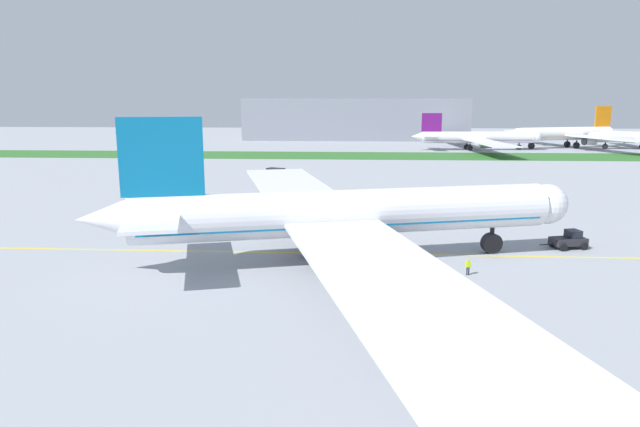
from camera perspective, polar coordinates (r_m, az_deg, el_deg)
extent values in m
plane|color=#9399A0|center=(63.29, 6.83, -4.41)|extent=(600.00, 600.00, 0.00)
cube|color=yellow|center=(64.45, 6.77, -4.12)|extent=(280.00, 0.36, 0.01)
cube|color=#2D6628|center=(178.82, 4.68, 5.87)|extent=(320.00, 24.00, 0.10)
cylinder|color=white|center=(59.96, 2.81, 0.12)|extent=(44.52, 16.59, 4.84)
cube|color=#0C6B9E|center=(60.13, 2.81, -0.67)|extent=(42.69, 15.74, 0.58)
sphere|color=white|center=(69.83, 22.02, 0.90)|extent=(4.60, 4.60, 4.60)
cone|color=white|center=(58.74, -21.07, -0.52)|extent=(6.22, 5.38, 4.11)
cube|color=#0C6B9E|center=(57.22, -15.77, 5.53)|extent=(7.91, 2.61, 7.74)
cube|color=white|center=(62.82, -16.05, 0.88)|extent=(6.81, 8.77, 0.34)
cube|color=white|center=(53.35, -16.73, -0.98)|extent=(6.81, 8.77, 0.34)
cube|color=white|center=(81.41, -2.78, 2.68)|extent=(20.24, 41.53, 0.39)
cube|color=white|center=(38.58, 8.18, -7.34)|extent=(20.24, 41.53, 0.39)
cylinder|color=#B7BABF|center=(73.08, -0.58, 0.53)|extent=(5.14, 3.79, 2.66)
cylinder|color=black|center=(73.56, 1.17, 0.60)|extent=(1.13, 2.80, 2.79)
cylinder|color=#B7BABF|center=(47.62, 5.90, -5.49)|extent=(5.14, 3.79, 2.66)
cylinder|color=black|center=(48.35, 8.50, -5.29)|extent=(1.13, 2.80, 2.79)
cylinder|color=black|center=(67.00, 17.03, -2.11)|extent=(0.51, 0.51, 1.87)
cylinder|color=black|center=(67.22, 16.99, -2.89)|extent=(2.49, 1.61, 2.30)
cylinder|color=black|center=(62.33, -1.01, -2.60)|extent=(0.51, 0.51, 1.87)
cylinder|color=black|center=(62.56, -1.00, -3.43)|extent=(2.49, 1.61, 2.30)
cylinder|color=black|center=(57.51, -0.04, -3.79)|extent=(0.51, 0.51, 1.87)
cylinder|color=black|center=(57.76, -0.04, -4.69)|extent=(2.49, 1.61, 2.30)
cube|color=black|center=(69.33, 21.56, 1.37)|extent=(2.60, 3.95, 0.87)
sphere|color=black|center=(60.31, -13.64, 0.29)|extent=(0.34, 0.34, 0.34)
sphere|color=black|center=(60.29, -10.40, 0.43)|extent=(0.34, 0.34, 0.34)
sphere|color=black|center=(60.47, -7.17, 0.56)|extent=(0.34, 0.34, 0.34)
sphere|color=black|center=(60.84, -3.97, 0.69)|extent=(0.34, 0.34, 0.34)
sphere|color=black|center=(61.39, -0.82, 0.81)|extent=(0.34, 0.34, 0.34)
sphere|color=black|center=(62.13, 2.26, 0.93)|extent=(0.34, 0.34, 0.34)
sphere|color=black|center=(63.05, 5.27, 1.04)|extent=(0.34, 0.34, 0.34)
sphere|color=black|center=(64.13, 8.18, 1.15)|extent=(0.34, 0.34, 0.34)
sphere|color=black|center=(65.37, 10.99, 1.25)|extent=(0.34, 0.34, 0.34)
sphere|color=black|center=(66.76, 13.68, 1.35)|extent=(0.34, 0.34, 0.34)
sphere|color=black|center=(68.30, 16.26, 1.43)|extent=(0.34, 0.34, 0.34)
cube|color=#26262B|center=(72.54, 23.86, -2.57)|extent=(4.34, 3.12, 0.83)
cube|color=black|center=(72.70, 24.29, -1.88)|extent=(1.79, 1.95, 0.90)
cylinder|color=black|center=(70.99, 21.96, -2.93)|extent=(1.77, 0.59, 0.12)
cylinder|color=black|center=(71.01, 23.43, -3.17)|extent=(0.96, 0.58, 0.90)
cylinder|color=black|center=(72.71, 22.46, -2.77)|extent=(0.96, 0.58, 0.90)
cylinder|color=black|center=(72.61, 25.20, -3.01)|extent=(0.96, 0.58, 0.90)
cylinder|color=black|center=(74.27, 24.21, -2.62)|extent=(0.96, 0.58, 0.90)
cylinder|color=black|center=(58.30, 14.67, -5.67)|extent=(0.12, 0.12, 0.84)
cylinder|color=#BFE519|center=(58.04, 14.57, -5.02)|extent=(0.10, 0.10, 0.54)
cylinder|color=black|center=(58.38, 14.85, -5.65)|extent=(0.12, 0.12, 0.84)
cylinder|color=#BFE519|center=(58.24, 15.01, -4.99)|extent=(0.10, 0.10, 0.54)
cube|color=#BFE519|center=(58.14, 14.79, -4.98)|extent=(0.49, 0.34, 0.60)
sphere|color=tan|center=(58.02, 14.82, -4.58)|extent=(0.23, 0.23, 0.23)
cube|color=#B21E19|center=(90.43, 2.17, 1.44)|extent=(3.70, 2.53, 2.16)
cube|color=#B21E19|center=(90.66, 0.73, 1.39)|extent=(1.52, 2.30, 1.90)
cube|color=#263347|center=(90.67, 0.33, 1.63)|extent=(0.20, 1.94, 0.84)
cylinder|color=black|center=(89.70, 0.65, 0.66)|extent=(0.92, 0.36, 0.90)
cylinder|color=black|center=(91.97, 0.81, 0.93)|extent=(0.92, 0.36, 0.90)
cylinder|color=black|center=(89.42, 2.67, 0.62)|extent=(0.92, 0.36, 0.90)
cylinder|color=black|center=(91.68, 2.78, 0.88)|extent=(0.92, 0.36, 0.90)
cube|color=black|center=(119.92, -4.51, 3.99)|extent=(4.16, 3.43, 2.63)
cube|color=black|center=(121.25, -5.43, 3.84)|extent=(2.13, 2.40, 1.75)
cube|color=#263347|center=(121.58, -5.69, 4.03)|extent=(0.82, 1.61, 0.77)
cylinder|color=black|center=(120.52, -5.70, 3.37)|extent=(0.94, 0.66, 0.90)
cylinder|color=black|center=(122.22, -5.15, 3.49)|extent=(0.94, 0.66, 0.90)
cylinder|color=black|center=(118.75, -4.41, 3.27)|extent=(0.94, 0.66, 0.90)
cylinder|color=black|center=(120.47, -3.87, 3.40)|extent=(0.94, 0.66, 0.90)
cylinder|color=white|center=(206.02, 15.68, 7.45)|extent=(39.04, 6.88, 3.98)
cube|color=#661472|center=(206.06, 15.67, 7.25)|extent=(37.47, 6.44, 0.48)
sphere|color=white|center=(212.73, 21.03, 7.23)|extent=(3.78, 3.78, 3.78)
cone|color=white|center=(201.04, 9.83, 7.70)|extent=(4.62, 3.70, 3.38)
cube|color=#661472|center=(201.76, 11.26, 9.05)|extent=(7.00, 0.92, 6.37)
cube|color=white|center=(205.71, 10.77, 7.83)|extent=(4.74, 6.67, 0.28)
cube|color=white|center=(197.93, 11.23, 7.68)|extent=(4.74, 6.67, 0.28)
cube|color=white|center=(224.26, 13.79, 7.70)|extent=(11.14, 35.51, 0.32)
cube|color=white|center=(186.90, 16.78, 6.87)|extent=(11.14, 35.51, 0.32)
cylinder|color=#B7BABF|center=(217.05, 14.60, 7.23)|extent=(3.93, 2.47, 2.19)
cylinder|color=black|center=(217.56, 15.08, 7.22)|extent=(0.50, 2.32, 2.30)
cylinder|color=#B7BABF|center=(194.82, 16.40, 6.70)|extent=(3.93, 2.47, 2.19)
cylinder|color=black|center=(195.39, 16.93, 6.69)|extent=(0.50, 2.32, 2.30)
cylinder|color=black|center=(210.85, 19.52, 6.55)|extent=(0.42, 0.42, 1.54)
cylinder|color=black|center=(210.91, 19.50, 6.34)|extent=(1.95, 0.99, 1.89)
cylinder|color=black|center=(207.36, 14.65, 6.76)|extent=(0.42, 0.42, 1.54)
cylinder|color=black|center=(207.42, 14.64, 6.55)|extent=(1.95, 0.99, 1.89)
cylinder|color=black|center=(203.34, 14.96, 6.66)|extent=(0.42, 0.42, 1.54)
cylinder|color=black|center=(203.40, 14.95, 6.44)|extent=(1.95, 0.99, 1.89)
cylinder|color=white|center=(225.98, 23.65, 7.44)|extent=(36.77, 16.32, 4.68)
cube|color=orange|center=(226.03, 23.63, 7.23)|extent=(35.24, 15.49, 0.56)
sphere|color=white|center=(214.14, 19.45, 7.57)|extent=(4.45, 4.45, 4.45)
cone|color=white|center=(239.43, 27.56, 7.36)|extent=(6.15, 5.42, 3.98)
cube|color=orange|center=(235.82, 26.77, 8.79)|extent=(6.50, 2.58, 7.49)
cube|color=white|center=(233.04, 27.55, 7.37)|extent=(6.27, 8.41, 0.33)
cube|color=white|center=(240.02, 26.04, 7.58)|extent=(6.27, 8.41, 0.33)
cube|color=white|center=(212.71, 27.24, 6.78)|extent=(18.45, 34.36, 0.37)
cube|color=white|center=(242.29, 21.16, 7.69)|extent=(18.45, 34.36, 0.37)
cylinder|color=#B7BABF|center=(217.69, 25.66, 6.63)|extent=(5.04, 3.86, 2.58)
cylinder|color=black|center=(216.25, 25.21, 6.64)|extent=(1.23, 2.69, 2.70)
cylinder|color=#B7BABF|center=(235.66, 22.00, 7.20)|extent=(5.04, 3.86, 2.58)
cylinder|color=black|center=(234.33, 21.56, 7.21)|extent=(1.23, 2.69, 2.70)
cylinder|color=black|center=(217.64, 20.65, 6.68)|extent=(0.49, 0.49, 1.81)
cylinder|color=black|center=(217.71, 20.63, 6.45)|extent=(2.43, 1.66, 2.22)
cylinder|color=black|center=(226.15, 24.56, 6.54)|extent=(0.49, 0.49, 1.81)
cylinder|color=black|center=(226.21, 24.54, 6.31)|extent=(2.43, 1.66, 2.22)
cylinder|color=black|center=(229.95, 23.78, 6.66)|extent=(0.49, 0.49, 1.81)
cylinder|color=black|center=(230.01, 23.77, 6.44)|extent=(2.43, 1.66, 2.22)
cylinder|color=white|center=(231.21, 29.60, 6.75)|extent=(29.23, 5.79, 3.87)
cube|color=navy|center=(231.25, 29.58, 6.58)|extent=(28.05, 5.40, 0.46)
sphere|color=white|center=(225.80, 25.91, 7.01)|extent=(3.67, 3.67, 3.67)
cube|color=white|center=(245.69, 28.59, 6.92)|extent=(8.11, 26.50, 0.31)
cylinder|color=#B7BABF|center=(239.98, 28.87, 6.54)|extent=(3.81, 2.37, 2.13)
cylinder|color=black|center=(239.31, 28.46, 6.57)|extent=(0.47, 2.25, 2.23)
cylinder|color=black|center=(227.45, 26.95, 6.27)|extent=(0.40, 0.40, 1.50)
cylinder|color=black|center=(227.50, 26.93, 6.08)|extent=(1.89, 0.95, 1.84)
cube|color=gray|center=(251.76, 3.57, 9.52)|extent=(97.50, 20.00, 18.00)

